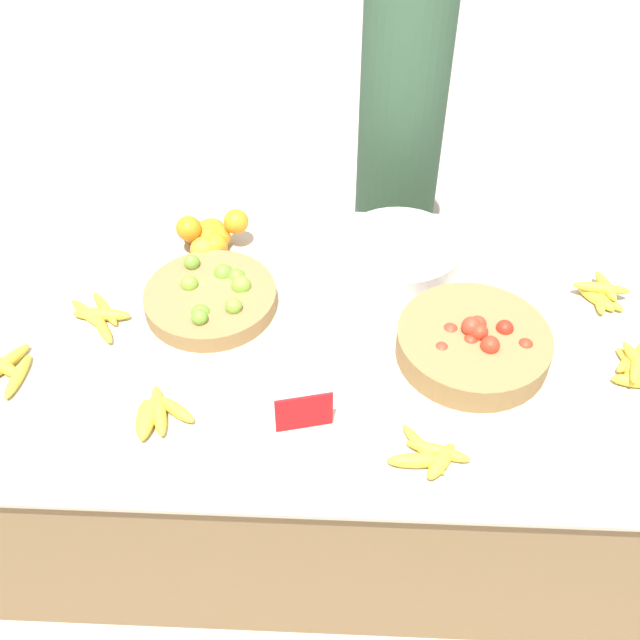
{
  "coord_description": "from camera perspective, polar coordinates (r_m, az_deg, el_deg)",
  "views": [
    {
      "loc": [
        0.06,
        -1.37,
        2.02
      ],
      "look_at": [
        0.0,
        0.0,
        0.68
      ],
      "focal_mm": 42.0,
      "sensor_mm": 36.0,
      "label": 1
    }
  ],
  "objects": [
    {
      "name": "lime_bowl",
      "position": [
        2.03,
        -8.26,
        1.74
      ],
      "size": [
        0.35,
        0.35,
        0.09
      ],
      "color": "olive",
      "rests_on": "market_table"
    },
    {
      "name": "banana_bunch_middle_right",
      "position": [
        2.17,
        20.59,
        1.91
      ],
      "size": [
        0.15,
        0.15,
        0.05
      ],
      "color": "gold",
      "rests_on": "market_table"
    },
    {
      "name": "ground_plane",
      "position": [
        2.44,
        0.0,
        -11.53
      ],
      "size": [
        12.0,
        12.0,
        0.0
      ],
      "primitive_type": "plane",
      "color": "#ADA599"
    },
    {
      "name": "vendor_person",
      "position": [
        2.63,
        6.25,
        15.08
      ],
      "size": [
        0.29,
        0.29,
        1.6
      ],
      "color": "#385B42",
      "rests_on": "ground_plane"
    },
    {
      "name": "banana_bunch_back_center",
      "position": [
        2.06,
        -16.47,
        0.32
      ],
      "size": [
        0.18,
        0.2,
        0.03
      ],
      "color": "gold",
      "rests_on": "market_table"
    },
    {
      "name": "banana_bunch_middle_left",
      "position": [
        2.0,
        -22.99,
        -3.6
      ],
      "size": [
        0.13,
        0.19,
        0.03
      ],
      "color": "gold",
      "rests_on": "market_table"
    },
    {
      "name": "market_table",
      "position": [
        2.19,
        0.0,
        -6.87
      ],
      "size": [
        1.87,
        1.08,
        0.63
      ],
      "color": "olive",
      "rests_on": "ground_plane"
    },
    {
      "name": "price_sign",
      "position": [
        1.71,
        -1.22,
        -7.06
      ],
      "size": [
        0.13,
        0.04,
        0.11
      ],
      "rotation": [
        0.0,
        0.0,
        0.24
      ],
      "color": "red",
      "rests_on": "market_table"
    },
    {
      "name": "banana_bunch_front_left",
      "position": [
        1.79,
        -12.4,
        -7.02
      ],
      "size": [
        0.15,
        0.17,
        0.04
      ],
      "color": "gold",
      "rests_on": "market_table"
    },
    {
      "name": "banana_bunch_front_right",
      "position": [
        1.7,
        8.37,
        -10.22
      ],
      "size": [
        0.19,
        0.16,
        0.04
      ],
      "color": "gold",
      "rests_on": "market_table"
    },
    {
      "name": "banana_bunch_front_center",
      "position": [
        2.0,
        22.9,
        -3.28
      ],
      "size": [
        0.12,
        0.17,
        0.06
      ],
      "color": "gold",
      "rests_on": "market_table"
    },
    {
      "name": "tomato_basket",
      "position": [
        1.91,
        11.58,
        -1.77
      ],
      "size": [
        0.38,
        0.38,
        0.11
      ],
      "color": "olive",
      "rests_on": "market_table"
    },
    {
      "name": "metal_bowl",
      "position": [
        2.17,
        6.15,
        5.24
      ],
      "size": [
        0.35,
        0.35,
        0.06
      ],
      "color": "silver",
      "rests_on": "market_table"
    },
    {
      "name": "orange_pile",
      "position": [
        2.21,
        -8.41,
        6.4
      ],
      "size": [
        0.21,
        0.16,
        0.12
      ],
      "color": "orange",
      "rests_on": "market_table"
    }
  ]
}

